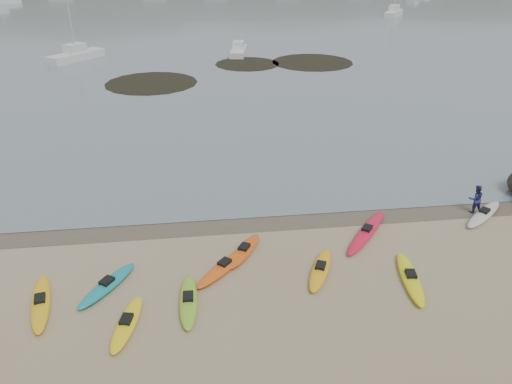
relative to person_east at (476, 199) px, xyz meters
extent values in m
plane|color=tan|center=(-11.35, 0.80, -0.77)|extent=(600.00, 600.00, 0.00)
plane|color=brown|center=(-11.35, 0.50, -0.77)|extent=(60.00, 60.00, 0.00)
ellipsoid|color=red|center=(-6.26, -1.48, -0.60)|extent=(3.47, 4.16, 0.34)
ellipsoid|color=#DE5613|center=(-12.29, -2.37, -0.60)|extent=(2.14, 2.97, 0.34)
ellipsoid|color=#F7AE14|center=(-9.21, -4.21, -0.60)|extent=(2.00, 3.27, 0.34)
ellipsoid|color=yellow|center=(-5.64, -5.26, -0.60)|extent=(1.28, 3.85, 0.34)
ellipsoid|color=yellow|center=(-17.07, -6.59, -0.60)|extent=(1.32, 3.20, 0.34)
ellipsoid|color=yellow|center=(-20.50, -4.97, -0.60)|extent=(1.42, 3.81, 0.34)
ellipsoid|color=beige|center=(0.27, -0.56, -0.60)|extent=(3.35, 2.92, 0.34)
ellipsoid|color=#88C727|center=(-14.81, -5.58, -0.60)|extent=(0.76, 3.40, 0.34)
ellipsoid|color=teal|center=(-18.09, -4.16, -0.60)|extent=(2.41, 3.23, 0.34)
ellipsoid|color=#E95914|center=(-13.25, -3.45, -0.60)|extent=(2.97, 3.29, 0.34)
imported|color=navy|center=(0.00, 0.00, 0.00)|extent=(0.79, 0.63, 1.55)
cylinder|color=black|center=(-18.28, 28.64, -0.75)|extent=(9.09, 9.09, 0.04)
cylinder|color=black|center=(-0.35, 35.77, -0.75)|extent=(9.35, 9.35, 0.04)
cylinder|color=black|center=(-7.93, 35.80, -0.75)|extent=(7.31, 7.31, 0.04)
cube|color=silver|center=(-27.69, 40.49, -0.27)|extent=(6.05, 6.85, 1.00)
cube|color=silver|center=(-8.41, 41.27, -0.35)|extent=(2.75, 6.26, 0.85)
cube|color=silver|center=(23.54, 72.47, -0.26)|extent=(5.65, 7.23, 1.02)
cube|color=silver|center=(-55.25, 101.16, -0.19)|extent=(8.28, 6.65, 1.18)
ellipsoid|color=#384235|center=(-56.35, 195.80, -18.77)|extent=(220.00, 120.00, 80.00)
ellipsoid|color=#384235|center=(23.65, 190.80, -16.07)|extent=(200.00, 110.00, 68.00)
ellipsoid|color=#384235|center=(108.65, 200.80, -17.87)|extent=(230.00, 130.00, 76.00)
camera|label=1|loc=(-14.14, -21.19, 11.98)|focal=35.00mm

